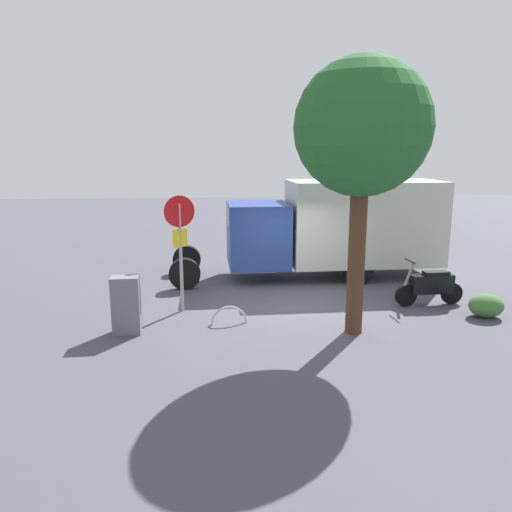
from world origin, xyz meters
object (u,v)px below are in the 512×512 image
object	(u,v)px
stop_sign	(180,235)
utility_cabinet	(126,305)
street_tree	(362,130)
motorcycle	(431,285)
bike_rack_hoop	(229,324)
box_truck_near	(334,225)

from	to	relation	value
stop_sign	utility_cabinet	xyz separation A→B (m)	(1.11, 1.41, -1.27)
street_tree	utility_cabinet	distance (m)	6.15
motorcycle	bike_rack_hoop	xyz separation A→B (m)	(5.21, 0.95, -0.52)
box_truck_near	street_tree	bearing A→B (deg)	80.44
utility_cabinet	bike_rack_hoop	bearing A→B (deg)	-170.00
box_truck_near	street_tree	size ratio (longest dim) A/B	1.45
bike_rack_hoop	stop_sign	bearing A→B (deg)	-42.26
stop_sign	bike_rack_hoop	xyz separation A→B (m)	(-1.12, 1.02, -1.90)
box_truck_near	stop_sign	world-z (taller)	box_truck_near
stop_sign	box_truck_near	bearing A→B (deg)	-146.37
box_truck_near	street_tree	distance (m)	5.53
box_truck_near	motorcycle	distance (m)	3.74
box_truck_near	utility_cabinet	world-z (taller)	box_truck_near
bike_rack_hoop	utility_cabinet	bearing A→B (deg)	10.00
box_truck_near	motorcycle	size ratio (longest dim) A/B	4.59
street_tree	utility_cabinet	world-z (taller)	street_tree
box_truck_near	stop_sign	distance (m)	5.44
motorcycle	bike_rack_hoop	size ratio (longest dim) A/B	2.13
stop_sign	street_tree	bearing A→B (deg)	154.94
box_truck_near	utility_cabinet	bearing A→B (deg)	36.94
motorcycle	stop_sign	distance (m)	6.48
box_truck_near	bike_rack_hoop	size ratio (longest dim) A/B	9.78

